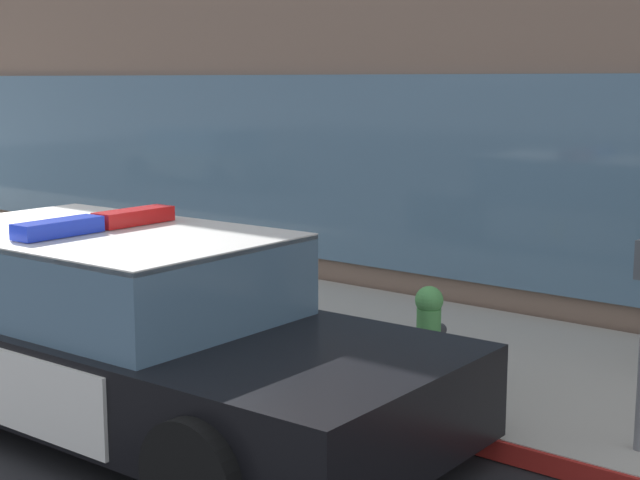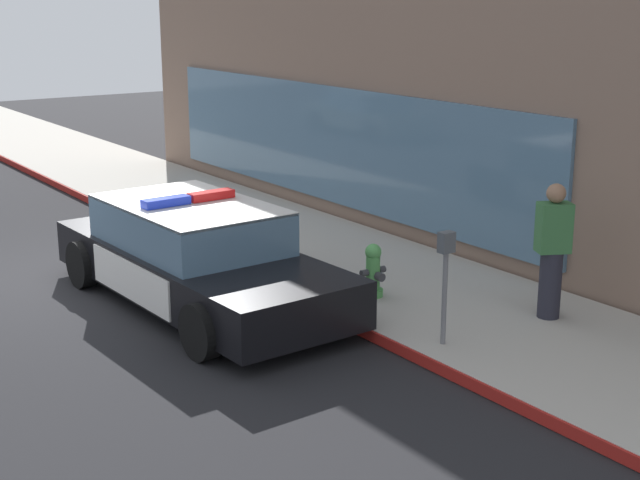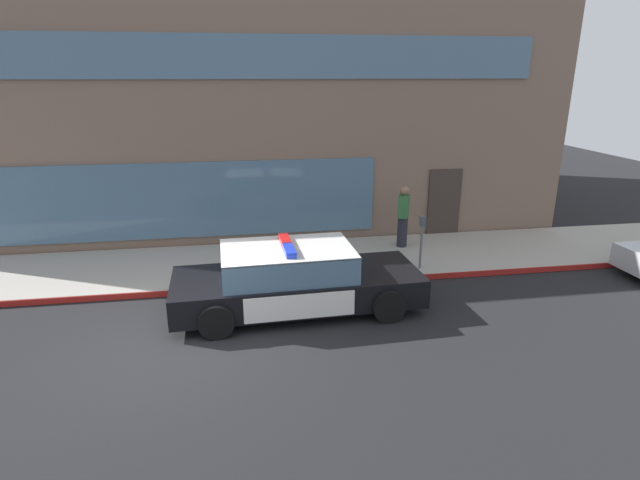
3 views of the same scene
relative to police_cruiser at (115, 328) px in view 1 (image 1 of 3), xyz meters
The scene contains 5 objects.
sidewalk 3.60m from the police_cruiser, 132.34° to the left, with size 48.00×3.08×0.15m, color #A39E93.
curb_red_paint 2.68m from the police_cruiser, 155.98° to the left, with size 28.80×0.04×0.14m, color maroon.
storefront_building 10.25m from the police_cruiser, 93.26° to the left, with size 18.42×11.28×7.19m.
police_cruiser is the anchor object (origin of this frame).
fire_hydrant 2.39m from the police_cruiser, 51.99° to the left, with size 0.34×0.39×0.73m.
Camera 1 is at (7.75, -3.01, 2.45)m, focal length 53.30 mm.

